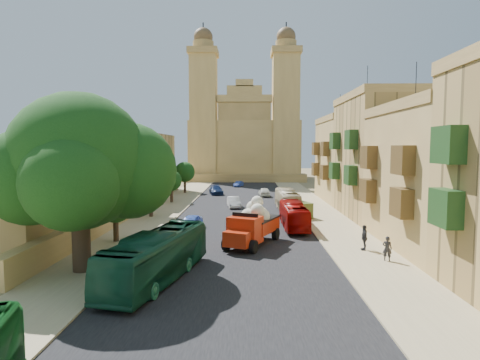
{
  "coord_description": "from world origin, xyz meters",
  "views": [
    {
      "loc": [
        1.02,
        -20.54,
        7.78
      ],
      "look_at": [
        0.0,
        26.0,
        4.0
      ],
      "focal_mm": 30.0,
      "sensor_mm": 36.0,
      "label": 1
    }
  ],
  "objects_px": {
    "street_tree_d": "(185,172)",
    "car_blue_a": "(191,223)",
    "street_tree_c": "(171,181)",
    "street_tree_a": "(115,205)",
    "bus_green_north": "(157,256)",
    "church": "(245,140)",
    "car_white_b": "(264,192)",
    "red_truck": "(252,224)",
    "pedestrian_a": "(387,249)",
    "car_dkblue": "(216,190)",
    "pedestrian_c": "(364,238)",
    "car_blue_b": "(239,184)",
    "olive_pickup": "(297,209)",
    "street_tree_b": "(151,185)",
    "bus_cream_east": "(287,200)",
    "ficus_tree": "(81,166)",
    "car_cream": "(253,220)",
    "bus_red_east": "(294,215)",
    "car_white_a": "(234,202)"
  },
  "relations": [
    {
      "from": "street_tree_d",
      "to": "car_blue_a",
      "type": "height_order",
      "value": "street_tree_d"
    },
    {
      "from": "car_blue_a",
      "to": "street_tree_c",
      "type": "bearing_deg",
      "value": 111.88
    },
    {
      "from": "street_tree_a",
      "to": "bus_green_north",
      "type": "distance_m",
      "value": 11.4
    },
    {
      "from": "church",
      "to": "bus_green_north",
      "type": "height_order",
      "value": "church"
    },
    {
      "from": "street_tree_c",
      "to": "car_white_b",
      "type": "xyz_separation_m",
      "value": [
        13.48,
        7.11,
        -2.35
      ]
    },
    {
      "from": "red_truck",
      "to": "car_blue_a",
      "type": "bearing_deg",
      "value": 136.36
    },
    {
      "from": "street_tree_a",
      "to": "pedestrian_a",
      "type": "relative_size",
      "value": 2.62
    },
    {
      "from": "street_tree_d",
      "to": "car_white_b",
      "type": "distance_m",
      "value": 14.63
    },
    {
      "from": "bus_green_north",
      "to": "car_dkblue",
      "type": "height_order",
      "value": "bus_green_north"
    },
    {
      "from": "pedestrian_c",
      "to": "car_blue_b",
      "type": "bearing_deg",
      "value": -159.58
    },
    {
      "from": "church",
      "to": "olive_pickup",
      "type": "xyz_separation_m",
      "value": [
        6.5,
        -54.22,
        -8.67
      ]
    },
    {
      "from": "street_tree_b",
      "to": "street_tree_d",
      "type": "relative_size",
      "value": 0.99
    },
    {
      "from": "car_dkblue",
      "to": "olive_pickup",
      "type": "bearing_deg",
      "value": -73.9
    },
    {
      "from": "bus_cream_east",
      "to": "ficus_tree",
      "type": "bearing_deg",
      "value": 56.76
    },
    {
      "from": "bus_green_north",
      "to": "street_tree_d",
      "type": "bearing_deg",
      "value": 109.87
    },
    {
      "from": "car_white_b",
      "to": "pedestrian_c",
      "type": "bearing_deg",
      "value": 97.3
    },
    {
      "from": "bus_cream_east",
      "to": "pedestrian_c",
      "type": "bearing_deg",
      "value": 100.39
    },
    {
      "from": "car_blue_a",
      "to": "pedestrian_c",
      "type": "xyz_separation_m",
      "value": [
        14.21,
        -6.97,
        0.25
      ]
    },
    {
      "from": "red_truck",
      "to": "olive_pickup",
      "type": "bearing_deg",
      "value": 68.72
    },
    {
      "from": "ficus_tree",
      "to": "red_truck",
      "type": "distance_m",
      "value": 13.76
    },
    {
      "from": "car_blue_b",
      "to": "street_tree_b",
      "type": "bearing_deg",
      "value": -87.5
    },
    {
      "from": "street_tree_b",
      "to": "street_tree_c",
      "type": "distance_m",
      "value": 12.01
    },
    {
      "from": "street_tree_b",
      "to": "car_blue_b",
      "type": "height_order",
      "value": "street_tree_b"
    },
    {
      "from": "car_blue_a",
      "to": "car_blue_b",
      "type": "height_order",
      "value": "car_blue_a"
    },
    {
      "from": "car_white_b",
      "to": "pedestrian_c",
      "type": "relative_size",
      "value": 2.14
    },
    {
      "from": "ficus_tree",
      "to": "street_tree_c",
      "type": "distance_m",
      "value": 32.2
    },
    {
      "from": "street_tree_b",
      "to": "car_white_b",
      "type": "xyz_separation_m",
      "value": [
        13.48,
        19.11,
        -2.85
      ]
    },
    {
      "from": "red_truck",
      "to": "bus_cream_east",
      "type": "xyz_separation_m",
      "value": [
        4.47,
        17.5,
        -0.39
      ]
    },
    {
      "from": "church",
      "to": "car_cream",
      "type": "bearing_deg",
      "value": -88.63
    },
    {
      "from": "car_blue_a",
      "to": "car_cream",
      "type": "xyz_separation_m",
      "value": [
        5.85,
        1.57,
        -0.03
      ]
    },
    {
      "from": "pedestrian_c",
      "to": "bus_green_north",
      "type": "bearing_deg",
      "value": -54.53
    },
    {
      "from": "street_tree_d",
      "to": "car_white_b",
      "type": "height_order",
      "value": "street_tree_d"
    },
    {
      "from": "car_blue_b",
      "to": "pedestrian_c",
      "type": "xyz_separation_m",
      "value": [
        10.8,
        -49.16,
        0.42
      ]
    },
    {
      "from": "ficus_tree",
      "to": "pedestrian_c",
      "type": "height_order",
      "value": "ficus_tree"
    },
    {
      "from": "street_tree_b",
      "to": "pedestrian_a",
      "type": "xyz_separation_m",
      "value": [
        20.54,
        -17.31,
        -2.69
      ]
    },
    {
      "from": "red_truck",
      "to": "car_blue_a",
      "type": "height_order",
      "value": "red_truck"
    },
    {
      "from": "olive_pickup",
      "to": "street_tree_b",
      "type": "bearing_deg",
      "value": -178.62
    },
    {
      "from": "bus_red_east",
      "to": "car_blue_b",
      "type": "distance_m",
      "value": 41.25
    },
    {
      "from": "ficus_tree",
      "to": "bus_green_north",
      "type": "height_order",
      "value": "ficus_tree"
    },
    {
      "from": "bus_red_east",
      "to": "pedestrian_c",
      "type": "relative_size",
      "value": 4.54
    },
    {
      "from": "church",
      "to": "pedestrian_a",
      "type": "bearing_deg",
      "value": -81.66
    },
    {
      "from": "street_tree_a",
      "to": "red_truck",
      "type": "relative_size",
      "value": 0.65
    },
    {
      "from": "bus_cream_east",
      "to": "car_white_a",
      "type": "bearing_deg",
      "value": -21.98
    },
    {
      "from": "car_cream",
      "to": "car_dkblue",
      "type": "bearing_deg",
      "value": -81.83
    },
    {
      "from": "red_truck",
      "to": "bus_red_east",
      "type": "relative_size",
      "value": 0.79
    },
    {
      "from": "olive_pickup",
      "to": "car_blue_a",
      "type": "xyz_separation_m",
      "value": [
        -10.91,
        -7.85,
        -0.13
      ]
    },
    {
      "from": "car_white_a",
      "to": "car_blue_b",
      "type": "bearing_deg",
      "value": 81.82
    },
    {
      "from": "bus_red_east",
      "to": "car_white_a",
      "type": "height_order",
      "value": "bus_red_east"
    },
    {
      "from": "street_tree_b",
      "to": "pedestrian_a",
      "type": "distance_m",
      "value": 27.0
    },
    {
      "from": "bus_cream_east",
      "to": "street_tree_d",
      "type": "bearing_deg",
      "value": -52.42
    }
  ]
}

